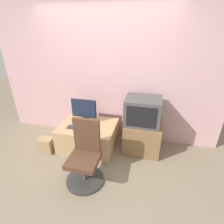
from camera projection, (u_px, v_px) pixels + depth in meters
ground_plane at (84, 178)px, 2.71m from camera, size 12.00×12.00×0.00m
wall_back at (106, 75)px, 3.30m from camera, size 4.40×0.05×2.60m
desk at (89, 135)px, 3.36m from camera, size 1.03×0.79×0.47m
side_stand at (142, 136)px, 3.25m from camera, size 0.65×0.60×0.56m
main_monitor at (84, 111)px, 3.31m from camera, size 0.49×0.23×0.45m
keyboard at (77, 128)px, 3.15m from camera, size 0.37×0.12×0.01m
mouse at (90, 130)px, 3.07m from camera, size 0.07×0.04×0.03m
crt_tv at (143, 111)px, 3.03m from camera, size 0.61×0.50×0.47m
office_chair at (85, 159)px, 2.56m from camera, size 0.57×0.57×0.97m
cardboard_box_lower at (46, 145)px, 3.24m from camera, size 0.26×0.18×0.28m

